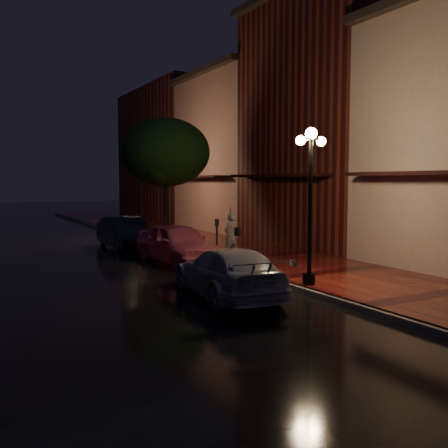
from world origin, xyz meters
TOP-DOWN VIEW (x-y plane):
  - ground at (0.00, 0.00)m, footprint 120.00×120.00m
  - sidewalk at (2.25, 0.00)m, footprint 4.50×60.00m
  - curb at (0.00, 0.00)m, footprint 0.25×60.00m
  - storefront_mid at (7.00, 2.00)m, footprint 5.00×8.00m
  - storefront_far at (7.00, 10.00)m, footprint 5.00×8.00m
  - storefront_extra at (7.00, 20.00)m, footprint 5.00×12.00m
  - streetlamp_near at (0.35, -5.00)m, footprint 0.96×0.36m
  - streetlamp_far at (0.35, 9.00)m, footprint 0.96×0.36m
  - street_tree at (0.61, 5.99)m, footprint 4.16×4.16m
  - pink_car at (-1.03, 0.92)m, footprint 2.04×4.46m
  - navy_car at (-1.50, 5.58)m, footprint 1.55×4.38m
  - silver_car at (-2.06, -4.66)m, footprint 2.37×4.66m
  - woman_with_umbrella at (1.03, 0.61)m, footprint 0.95×0.97m
  - parking_meter at (0.15, 0.06)m, footprint 0.16×0.14m

SIDE VIEW (x-z plane):
  - ground at x=0.00m, z-range 0.00..0.00m
  - sidewalk at x=2.25m, z-range 0.00..0.15m
  - curb at x=0.00m, z-range 0.00..0.15m
  - silver_car at x=-2.06m, z-range 0.00..1.30m
  - navy_car at x=-1.50m, z-range 0.00..1.44m
  - pink_car at x=-1.03m, z-range 0.00..1.48m
  - parking_meter at x=0.15m, z-range 0.31..1.80m
  - woman_with_umbrella at x=1.03m, z-range 0.52..2.81m
  - streetlamp_near at x=0.35m, z-range 0.45..4.76m
  - streetlamp_far at x=0.35m, z-range 0.45..4.76m
  - street_tree at x=0.61m, z-range 1.34..7.14m
  - storefront_far at x=7.00m, z-range 0.00..9.00m
  - storefront_extra at x=7.00m, z-range 0.00..10.00m
  - storefront_mid at x=7.00m, z-range 0.00..11.00m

